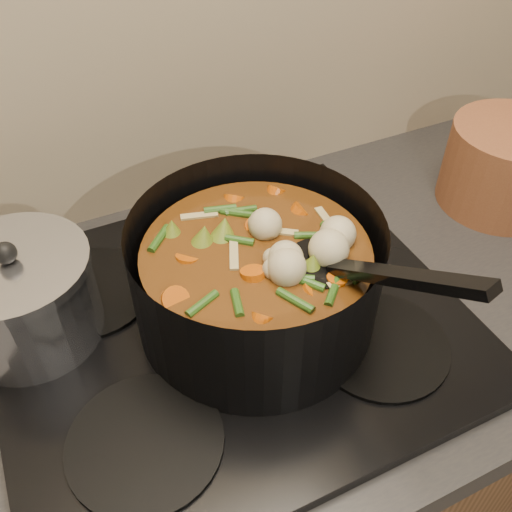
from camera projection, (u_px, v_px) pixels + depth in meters
name	position (u px, v px, depth m)	size (l,w,h in m)	color
counter	(237.00, 478.00, 1.11)	(2.64, 0.64, 0.91)	brown
stovetop	(229.00, 322.00, 0.79)	(0.62, 0.54, 0.03)	black
stockpot	(257.00, 277.00, 0.74)	(0.34, 0.42, 0.23)	black
saucepan	(23.00, 297.00, 0.72)	(0.19, 0.19, 0.16)	silver
terracotta_crock	(506.00, 166.00, 0.96)	(0.20, 0.20, 0.14)	brown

